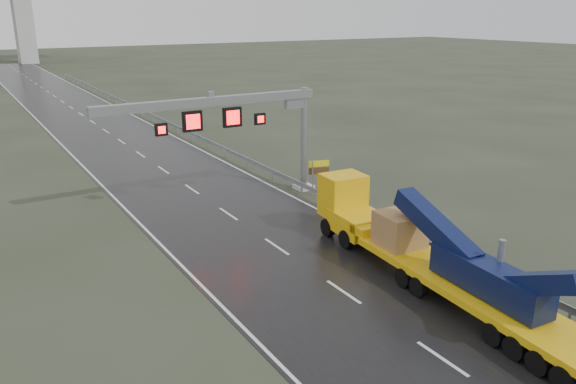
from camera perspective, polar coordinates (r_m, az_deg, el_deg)
ground at (r=23.26m, az=11.74°, el=-13.91°), size 400.00×400.00×0.00m
road at (r=57.18m, az=-16.54°, el=4.91°), size 11.00×200.00×0.02m
guardrail at (r=49.79m, az=-6.72°, el=4.50°), size 0.20×140.00×1.40m
sign_gantry at (r=36.49m, az=-4.71°, el=7.56°), size 14.90×1.20×7.42m
heavy_haul_truck at (r=27.37m, az=12.71°, el=-5.17°), size 3.77×17.70×4.13m
exit_sign_pair at (r=38.52m, az=3.15°, el=2.20°), size 1.38×0.51×2.46m
striped_barrier at (r=38.12m, az=5.58°, el=0.21°), size 0.76×0.50×1.19m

